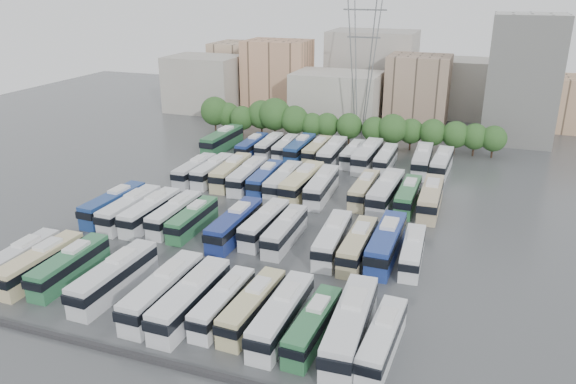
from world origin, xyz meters
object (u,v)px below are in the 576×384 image
(bus_r0_s8, at_px, (223,302))
(bus_r1_s2, at_px, (150,211))
(bus_r1_s8, at_px, (285,230))
(bus_r3_s3, at_px, (269,145))
(bus_r0_s12, at_px, (350,326))
(bus_r1_s11, at_px, (358,245))
(bus_r1_s10, at_px, (333,239))
(bus_r3_s8, at_px, (353,153))
(bus_r3_s7, at_px, (332,153))
(bus_r1_s3, at_px, (175,214))
(bus_r2_s2, at_px, (213,170))
(bus_r1_s12, at_px, (386,243))
(bus_r3_s9, at_px, (367,155))
(bus_r2_s7, at_px, (302,182))
(bus_r2_s8, at_px, (322,186))
(bus_r2_s6, at_px, (284,181))
(bus_r2_s12, at_px, (408,195))
(bus_r0_s11, at_px, (313,325))
(bus_r0_s4, at_px, (114,277))
(bus_r2_s3, at_px, (231,172))
(bus_r1_s6, at_px, (235,224))
(bus_r2_s10, at_px, (364,189))
(bus_r0_s2, at_px, (70,265))
(bus_r3_s10, at_px, (386,158))
(bus_r0_s7, at_px, (191,298))
(bus_r2_s11, at_px, (386,192))
(bus_r3_s12, at_px, (422,160))
(bus_r0_s10, at_px, (282,315))
(bus_r3_s0, at_px, (222,140))
(bus_r3_s2, at_px, (252,146))
(apartment_tower, at_px, (523,79))
(bus_r2_s4, at_px, (248,176))
(bus_r2_s1, at_px, (195,170))
(electricity_pylon, at_px, (363,49))
(bus_r1_s4, at_px, (193,219))
(bus_r2_s13, at_px, (431,198))
(bus_r2_s5, at_px, (265,178))
(bus_r3_s5, at_px, (300,148))
(bus_r0_s13, at_px, (382,339))
(bus_r0_s9, at_px, (253,306))
(bus_r3_s6, at_px, (317,150))
(bus_r3_s4, at_px, (285,147))
(bus_r1_s1, at_px, (130,209))
(bus_r3_s13, at_px, (442,163))

(bus_r0_s8, xyz_separation_m, bus_r1_s2, (-19.85, 17.69, 0.19))
(bus_r1_s8, xyz_separation_m, bus_r3_s3, (-16.75, 36.92, -0.11))
(bus_r0_s12, distance_m, bus_r1_s11, 17.81)
(bus_r1_s10, relative_size, bus_r3_s8, 1.11)
(bus_r1_s8, distance_m, bus_r3_s7, 35.25)
(bus_r1_s3, height_order, bus_r2_s2, bus_r2_s2)
(bus_r1_s12, relative_size, bus_r3_s9, 0.98)
(bus_r2_s7, bearing_deg, bus_r2_s8, -0.93)
(bus_r2_s6, distance_m, bus_r2_s12, 19.82)
(bus_r0_s11, xyz_separation_m, bus_r0_s12, (3.47, 0.45, 0.43))
(bus_r0_s4, relative_size, bus_r2_s3, 1.01)
(bus_r1_s3, xyz_separation_m, bus_r1_s6, (9.57, -0.79, 0.18))
(bus_r2_s2, height_order, bus_r2_s10, bus_r2_s2)
(bus_r0_s4, distance_m, bus_r1_s6, 18.39)
(bus_r2_s12, bearing_deg, bus_r0_s2, -132.70)
(bus_r0_s12, relative_size, bus_r3_s10, 1.21)
(bus_r0_s7, height_order, bus_r2_s11, bus_r2_s11)
(bus_r1_s8, relative_size, bus_r3_s12, 0.89)
(bus_r0_s10, xyz_separation_m, bus_r2_s11, (3.39, 36.28, 0.22))
(bus_r3_s0, xyz_separation_m, bus_r3_s3, (9.90, 0.76, -0.40))
(bus_r2_s3, distance_m, bus_r3_s2, 16.49)
(apartment_tower, height_order, bus_r2_s4, apartment_tower)
(bus_r1_s8, bearing_deg, bus_r3_s12, 70.06)
(bus_r1_s10, bearing_deg, bus_r3_s12, 77.25)
(bus_r2_s12, bearing_deg, bus_r2_s8, -176.24)
(bus_r0_s7, distance_m, bus_r3_s3, 57.63)
(bus_r0_s10, relative_size, bus_r2_s1, 1.06)
(bus_r2_s7, bearing_deg, bus_r1_s6, -98.41)
(electricity_pylon, relative_size, bus_r2_s1, 2.91)
(bus_r1_s4, height_order, bus_r3_s0, bus_r3_s0)
(bus_r2_s6, height_order, bus_r2_s11, bus_r2_s11)
(bus_r2_s6, distance_m, bus_r2_s13, 23.17)
(bus_r2_s5, bearing_deg, bus_r3_s5, 87.61)
(bus_r0_s8, height_order, bus_r3_s3, bus_r3_s3)
(bus_r3_s8, bearing_deg, bus_r0_s7, -92.85)
(bus_r0_s13, bearing_deg, bus_r3_s3, 123.04)
(bus_r0_s7, height_order, bus_r0_s9, bus_r0_s7)
(bus_r2_s1, bearing_deg, bus_r2_s3, 8.77)
(bus_r2_s5, bearing_deg, bus_r0_s9, -72.88)
(bus_r3_s2, height_order, bus_r3_s5, bus_r3_s5)
(bus_r1_s8, height_order, bus_r2_s3, bus_r2_s3)
(bus_r3_s7, bearing_deg, bus_r3_s6, 155.67)
(bus_r0_s8, relative_size, bus_r1_s8, 0.94)
(bus_r1_s6, bearing_deg, bus_r3_s4, 100.43)
(bus_r1_s1, relative_size, bus_r3_s9, 0.92)
(bus_r3_s4, distance_m, bus_r3_s13, 29.81)
(bus_r0_s7, distance_m, bus_r2_s2, 41.41)
(bus_r3_s3, distance_m, bus_r3_s8, 16.82)
(apartment_tower, relative_size, bus_r0_s12, 1.88)
(bus_r3_s3, height_order, bus_r3_s8, bus_r3_s8)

